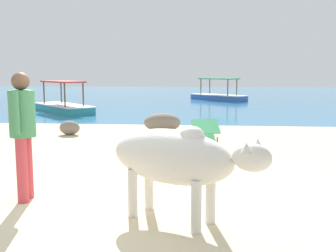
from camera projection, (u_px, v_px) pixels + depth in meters
sand_beach at (136, 194)px, 5.43m from camera, size 18.00×14.00×0.04m
water_surface at (191, 97)px, 27.14m from camera, size 60.00×36.00×0.03m
cow at (175, 158)px, 4.30m from camera, size 1.84×1.25×1.07m
deck_chair_far at (204, 134)px, 8.01m from camera, size 0.65×0.84×0.68m
person_standing at (23, 127)px, 4.98m from camera, size 0.32×0.51×1.62m
shore_rock_large at (162, 122)px, 10.89m from camera, size 1.05×0.78×0.52m
shore_rock_medium at (70, 128)px, 10.40m from camera, size 0.60×0.48×0.37m
boat_teal at (63, 106)px, 16.50m from camera, size 3.35×3.47×1.29m
boat_blue at (218, 95)px, 23.74m from camera, size 3.42×3.41×1.29m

